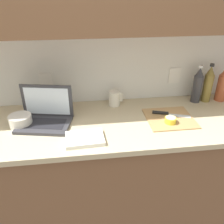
# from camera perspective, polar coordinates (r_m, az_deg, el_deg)

# --- Properties ---
(ground_plane) EXTENTS (12.00, 12.00, 0.00)m
(ground_plane) POSITION_cam_1_polar(r_m,az_deg,el_deg) (2.16, -4.46, -23.17)
(ground_plane) COLOR #564C47
(ground_plane) RESTS_ON ground
(wall_back) EXTENTS (5.20, 0.38, 2.60)m
(wall_back) POSITION_cam_1_polar(r_m,az_deg,el_deg) (1.60, -7.34, 23.65)
(wall_back) COLOR white
(wall_back) RESTS_ON ground_plane
(counter_unit) EXTENTS (2.35, 0.66, 0.88)m
(counter_unit) POSITION_cam_1_polar(r_m,az_deg,el_deg) (1.82, -5.69, -14.34)
(counter_unit) COLOR brown
(counter_unit) RESTS_ON ground_plane
(laptop) EXTENTS (0.37, 0.29, 0.24)m
(laptop) POSITION_cam_1_polar(r_m,az_deg,el_deg) (1.59, -15.71, -0.67)
(laptop) COLOR #333338
(laptop) RESTS_ON counter_unit
(cutting_board) EXTENTS (0.31, 0.30, 0.01)m
(cutting_board) POSITION_cam_1_polar(r_m,az_deg,el_deg) (1.65, 13.69, -1.47)
(cutting_board) COLOR tan
(cutting_board) RESTS_ON counter_unit
(knife) EXTENTS (0.25, 0.11, 0.02)m
(knife) POSITION_cam_1_polar(r_m,az_deg,el_deg) (1.67, 12.55, -0.31)
(knife) COLOR silver
(knife) RESTS_ON cutting_board
(lemon_half_cut) EXTENTS (0.07, 0.07, 0.04)m
(lemon_half_cut) POSITION_cam_1_polar(r_m,az_deg,el_deg) (1.58, 13.87, -1.89)
(lemon_half_cut) COLOR yellow
(lemon_half_cut) RESTS_ON cutting_board
(bottle_green_soda) EXTENTS (0.07, 0.07, 0.29)m
(bottle_green_soda) POSITION_cam_1_polar(r_m,az_deg,el_deg) (1.89, 19.88, 6.01)
(bottle_green_soda) COLOR #333338
(bottle_green_soda) RESTS_ON counter_unit
(bottle_oil_tall) EXTENTS (0.07, 0.07, 0.30)m
(bottle_oil_tall) POSITION_cam_1_polar(r_m,az_deg,el_deg) (1.93, 22.13, 6.16)
(bottle_oil_tall) COLOR olive
(bottle_oil_tall) RESTS_ON counter_unit
(bottle_water_clear) EXTENTS (0.08, 0.08, 0.28)m
(bottle_water_clear) POSITION_cam_1_polar(r_m,az_deg,el_deg) (2.00, 25.09, 5.95)
(bottle_water_clear) COLOR #A34C2D
(bottle_water_clear) RESTS_ON counter_unit
(measuring_cup) EXTENTS (0.10, 0.08, 0.11)m
(measuring_cup) POSITION_cam_1_polar(r_m,az_deg,el_deg) (1.76, 0.58, 3.31)
(measuring_cup) COLOR silver
(measuring_cup) RESTS_ON counter_unit
(bowl_white) EXTENTS (0.14, 0.14, 0.07)m
(bowl_white) POSITION_cam_1_polar(r_m,az_deg,el_deg) (1.61, -21.16, -1.98)
(bowl_white) COLOR beige
(bowl_white) RESTS_ON counter_unit
(dish_towel) EXTENTS (0.23, 0.17, 0.02)m
(dish_towel) POSITION_cam_1_polar(r_m,az_deg,el_deg) (1.39, -6.55, -6.35)
(dish_towel) COLOR silver
(dish_towel) RESTS_ON counter_unit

